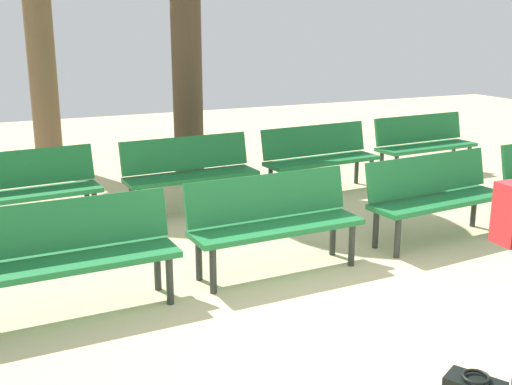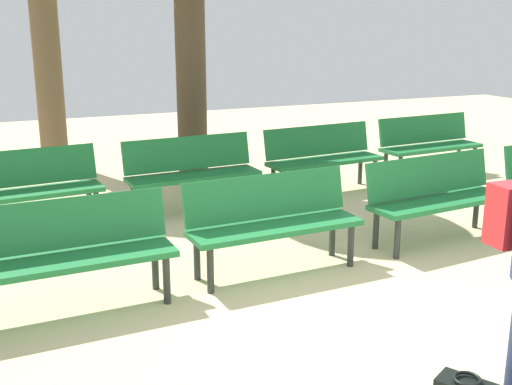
% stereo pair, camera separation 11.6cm
% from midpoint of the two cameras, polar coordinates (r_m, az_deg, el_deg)
% --- Properties ---
extents(ground_plane, '(24.00, 24.00, 0.00)m').
position_cam_midpoint_polar(ground_plane, '(4.77, 10.99, -12.95)').
color(ground_plane, beige).
extents(bench_r0_c1, '(1.61, 0.53, 0.87)m').
position_cam_midpoint_polar(bench_r0_c1, '(5.18, -16.70, -4.91)').
color(bench_r0_c1, '#1E7238').
rests_on(bench_r0_c1, ground_plane).
extents(bench_r0_c2, '(1.62, 0.54, 0.87)m').
position_cam_midpoint_polar(bench_r0_c2, '(5.76, 1.01, -2.24)').
color(bench_r0_c2, '#1E7238').
rests_on(bench_r0_c2, ground_plane).
extents(bench_r0_c3, '(1.64, 0.63, 0.87)m').
position_cam_midpoint_polar(bench_r0_c3, '(6.83, 15.24, 0.00)').
color(bench_r0_c3, '#1E7238').
rests_on(bench_r0_c3, ground_plane).
extents(bench_r1_c1, '(1.64, 0.62, 0.87)m').
position_cam_midpoint_polar(bench_r1_c1, '(7.29, -20.57, 0.50)').
color(bench_r1_c1, '#1E7238').
rests_on(bench_r1_c1, ground_plane).
extents(bench_r1_c2, '(1.62, 0.55, 0.87)m').
position_cam_midpoint_polar(bench_r1_c2, '(7.68, -6.39, 2.09)').
color(bench_r1_c2, '#1E7238').
rests_on(bench_r1_c2, ground_plane).
extents(bench_r1_c3, '(1.63, 0.61, 0.87)m').
position_cam_midpoint_polar(bench_r1_c3, '(8.52, 5.29, 3.42)').
color(bench_r1_c3, '#1E7238').
rests_on(bench_r1_c3, ground_plane).
extents(bench_r1_c4, '(1.63, 0.58, 0.87)m').
position_cam_midpoint_polar(bench_r1_c4, '(9.72, 14.42, 4.46)').
color(bench_r1_c4, '#1E7238').
rests_on(bench_r1_c4, ground_plane).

